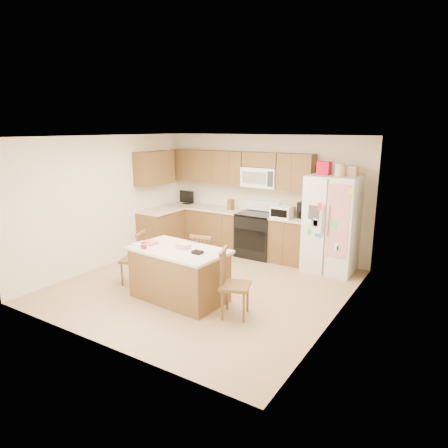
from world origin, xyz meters
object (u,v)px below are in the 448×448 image
Objects in this scene: refrigerator at (332,223)px; island at (179,274)px; windsor_chair_left at (134,259)px; windsor_chair_right at (233,285)px; windsor_chair_back at (205,262)px; stove at (257,234)px.

refrigerator is 3.03m from island.
windsor_chair_right is (2.08, -0.16, 0.03)m from windsor_chair_left.
island is at bearing -122.29° from refrigerator.
refrigerator is 1.30× the size of island.
windsor_chair_back is at bearing 145.68° from windsor_chair_right.
windsor_chair_left reaches higher than island.
island is 1.66× the size of windsor_chair_back.
windsor_chair_back is 0.95× the size of windsor_chair_right.
windsor_chair_left is at bearing -137.64° from refrigerator.
windsor_chair_left is at bearing -156.67° from windsor_chair_back.
refrigerator reaches higher than island.
refrigerator is 2.21× the size of windsor_chair_left.
windsor_chair_left is 0.93× the size of windsor_chair_right.
windsor_chair_left is (-2.65, -2.42, -0.48)m from refrigerator.
windsor_chair_right is at bearing -102.60° from refrigerator.
windsor_chair_right reaches higher than windsor_chair_back.
windsor_chair_left is 2.08m from windsor_chair_right.
windsor_chair_back is (1.13, 0.49, 0.01)m from windsor_chair_left.
windsor_chair_left is 1.23m from windsor_chair_back.
windsor_chair_right is at bearing -3.01° from island.
refrigerator is 2.16× the size of windsor_chair_back.
island is (-0.02, -2.59, -0.06)m from stove.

